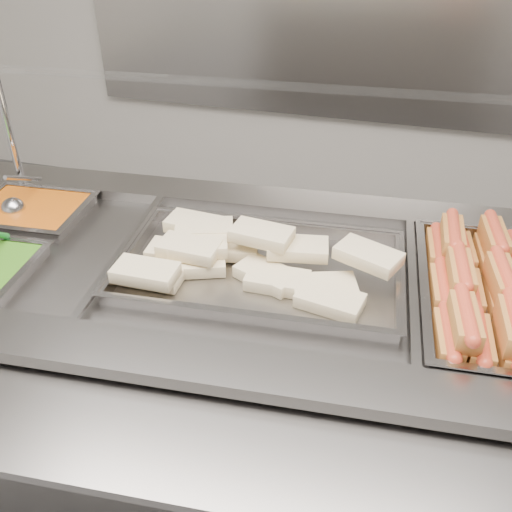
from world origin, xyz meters
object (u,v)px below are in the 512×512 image
(pan_wraps, at_px, (260,273))
(ladle, at_px, (14,207))
(sneeze_guard, at_px, (254,89))
(steam_counter, at_px, (239,387))
(pan_hotdogs, at_px, (495,305))

(pan_wraps, distance_m, ladle, 0.81)
(sneeze_guard, bearing_deg, pan_wraps, -70.38)
(steam_counter, distance_m, ladle, 0.89)
(pan_hotdogs, bearing_deg, sneeze_guard, 164.99)
(ladle, bearing_deg, sneeze_guard, 11.59)
(sneeze_guard, xyz_separation_m, pan_hotdogs, (0.68, -0.18, -0.43))
(pan_wraps, xyz_separation_m, ladle, (-0.80, 0.08, 0.04))
(pan_wraps, relative_size, ladle, 3.58)
(pan_hotdogs, distance_m, ladle, 1.40)
(steam_counter, xyz_separation_m, pan_wraps, (0.06, 0.00, 0.45))
(steam_counter, bearing_deg, sneeze_guard, 94.27)
(steam_counter, xyz_separation_m, sneeze_guard, (-0.02, 0.23, 0.87))
(pan_wraps, bearing_deg, sneeze_guard, 109.62)
(steam_counter, relative_size, sneeze_guard, 1.16)
(steam_counter, relative_size, pan_wraps, 2.74)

